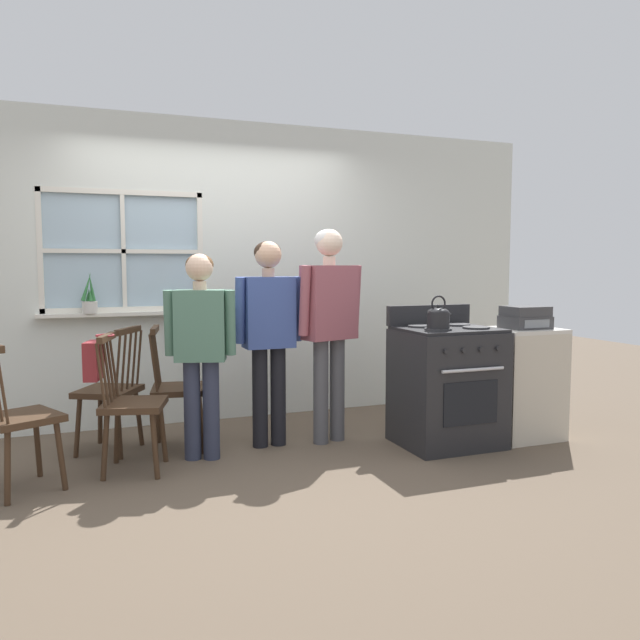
{
  "coord_description": "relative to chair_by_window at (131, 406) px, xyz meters",
  "views": [
    {
      "loc": [
        -1.13,
        -4.21,
        1.41
      ],
      "look_at": [
        0.53,
        0.13,
        1.0
      ],
      "focal_mm": 35.0,
      "sensor_mm": 36.0,
      "label": 1
    }
  ],
  "objects": [
    {
      "name": "ground_plane",
      "position": [
        0.84,
        -0.15,
        -0.45
      ],
      "size": [
        16.0,
        16.0,
        0.0
      ],
      "primitive_type": "plane",
      "color": "brown"
    },
    {
      "name": "wall_back",
      "position": [
        0.89,
        1.25,
        0.88
      ],
      "size": [
        6.4,
        0.16,
        2.7
      ],
      "color": "silver",
      "rests_on": "ground_plane"
    },
    {
      "name": "chair_by_window",
      "position": [
        0.0,
        0.0,
        0.0
      ],
      "size": [
        0.5,
        0.51,
        0.95
      ],
      "rotation": [
        0.0,
        0.0,
        1.3
      ],
      "color": "#3D2819",
      "rests_on": "ground_plane"
    },
    {
      "name": "chair_near_wall",
      "position": [
        0.36,
        0.43,
        0.0
      ],
      "size": [
        0.47,
        0.49,
        0.95
      ],
      "rotation": [
        0.0,
        0.0,
        1.39
      ],
      "color": "#3D2819",
      "rests_on": "ground_plane"
    },
    {
      "name": "chair_center_cluster",
      "position": [
        -0.68,
        -0.15,
        0.0
      ],
      "size": [
        0.54,
        0.55,
        0.95
      ],
      "rotation": [
        0.0,
        0.0,
        2.03
      ],
      "color": "#3D2819",
      "rests_on": "ground_plane"
    },
    {
      "name": "chair_near_stove",
      "position": [
        -0.11,
        0.53,
        0.0
      ],
      "size": [
        0.55,
        0.56,
        0.95
      ],
      "rotation": [
        0.0,
        0.0,
        -2.07
      ],
      "color": "#3D2819",
      "rests_on": "ground_plane"
    },
    {
      "name": "person_elderly_left",
      "position": [
        0.5,
        0.1,
        0.44
      ],
      "size": [
        0.52,
        0.3,
        1.49
      ],
      "rotation": [
        0.0,
        0.0,
        -0.3
      ],
      "color": "#2D3347",
      "rests_on": "ground_plane"
    },
    {
      "name": "person_teen_center",
      "position": [
        1.05,
        0.25,
        0.51
      ],
      "size": [
        0.54,
        0.23,
        1.59
      ],
      "rotation": [
        0.0,
        0.0,
        0.01
      ],
      "color": "black",
      "rests_on": "ground_plane"
    },
    {
      "name": "person_adult_right",
      "position": [
        1.53,
        0.19,
        0.58
      ],
      "size": [
        0.59,
        0.33,
        1.69
      ],
      "rotation": [
        0.0,
        0.0,
        0.29
      ],
      "color": "#4C4C51",
      "rests_on": "ground_plane"
    },
    {
      "name": "stove",
      "position": [
        2.36,
        -0.21,
        0.02
      ],
      "size": [
        0.75,
        0.68,
        1.08
      ],
      "color": "#232326",
      "rests_on": "ground_plane"
    },
    {
      "name": "kettle",
      "position": [
        2.2,
        -0.34,
        0.57
      ],
      "size": [
        0.21,
        0.17,
        0.25
      ],
      "color": "black",
      "rests_on": "stove"
    },
    {
      "name": "potted_plant",
      "position": [
        -0.23,
        1.16,
        0.66
      ],
      "size": [
        0.13,
        0.12,
        0.35
      ],
      "color": "beige",
      "rests_on": "wall_back"
    },
    {
      "name": "handbag",
      "position": [
        -0.23,
        0.06,
        0.32
      ],
      "size": [
        0.23,
        0.24,
        0.31
      ],
      "color": "maroon",
      "rests_on": "chair_by_window"
    },
    {
      "name": "side_counter",
      "position": [
        3.05,
        -0.25,
        -0.0
      ],
      "size": [
        0.55,
        0.5,
        0.9
      ],
      "color": "beige",
      "rests_on": "ground_plane"
    },
    {
      "name": "stereo",
      "position": [
        3.05,
        -0.27,
        0.53
      ],
      "size": [
        0.34,
        0.29,
        0.18
      ],
      "color": "#38383A",
      "rests_on": "side_counter"
    }
  ]
}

